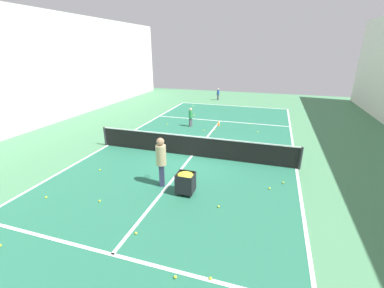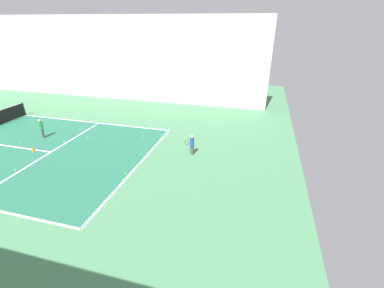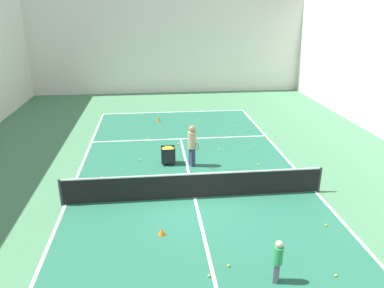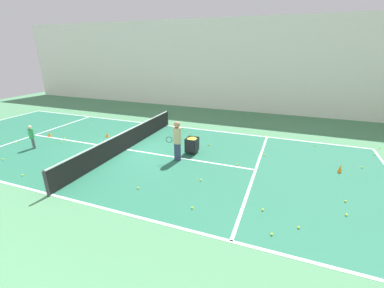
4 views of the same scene
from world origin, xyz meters
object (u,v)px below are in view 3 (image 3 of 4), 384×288
(ball_cart, at_px, (168,152))
(coach_at_net, at_px, (192,143))
(tennis_net, at_px, (195,185))
(training_cone_0, at_px, (159,119))
(training_cone_1, at_px, (162,232))
(child_midcourt, at_px, (278,259))

(ball_cart, bearing_deg, coach_at_net, -17.39)
(tennis_net, xyz_separation_m, ball_cart, (-0.79, 3.19, 0.05))
(ball_cart, xyz_separation_m, training_cone_0, (-0.24, 6.38, -0.38))
(coach_at_net, height_order, training_cone_0, coach_at_net)
(tennis_net, distance_m, training_cone_1, 2.54)
(training_cone_1, bearing_deg, ball_cart, 85.06)
(tennis_net, relative_size, training_cone_1, 40.74)
(tennis_net, height_order, ball_cart, tennis_net)
(child_midcourt, bearing_deg, coach_at_net, 40.68)
(training_cone_0, distance_m, training_cone_1, 11.75)
(tennis_net, xyz_separation_m, training_cone_0, (-1.03, 9.57, -0.33))
(training_cone_0, bearing_deg, child_midcourt, -79.74)
(tennis_net, bearing_deg, coach_at_net, 85.63)
(child_midcourt, bearing_deg, training_cone_0, 40.97)
(tennis_net, bearing_deg, training_cone_0, 96.13)
(coach_at_net, distance_m, ball_cart, 1.16)
(tennis_net, bearing_deg, child_midcourt, -71.37)
(tennis_net, bearing_deg, training_cone_1, -119.90)
(ball_cart, bearing_deg, child_midcourt, -73.34)
(child_midcourt, bearing_deg, tennis_net, 49.34)
(ball_cart, bearing_deg, training_cone_1, -94.94)
(coach_at_net, relative_size, training_cone_0, 5.42)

